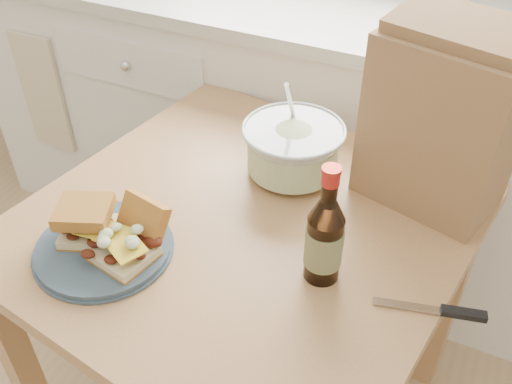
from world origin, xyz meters
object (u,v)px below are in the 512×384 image
at_px(plate, 104,248).
at_px(beer_bottle, 324,238).
at_px(paper_bag, 441,124).
at_px(coleslaw_bowl, 293,151).
at_px(dining_table, 244,254).

xyz_separation_m(plate, beer_bottle, (0.42, 0.13, 0.09)).
relative_size(plate, paper_bag, 0.73).
relative_size(plate, coleslaw_bowl, 1.14).
distance_m(dining_table, coleslaw_bowl, 0.27).
bearing_deg(dining_table, coleslaw_bowl, 90.84).
bearing_deg(paper_bag, dining_table, -127.78).
relative_size(coleslaw_bowl, beer_bottle, 0.93).
relative_size(dining_table, beer_bottle, 3.94).
relative_size(dining_table, paper_bag, 2.71).
height_order(dining_table, coleslaw_bowl, coleslaw_bowl).
distance_m(coleslaw_bowl, paper_bag, 0.34).
height_order(dining_table, beer_bottle, beer_bottle).
xyz_separation_m(plate, paper_bag, (0.55, 0.46, 0.18)).
bearing_deg(plate, paper_bag, 40.28).
bearing_deg(paper_bag, plate, -124.62).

